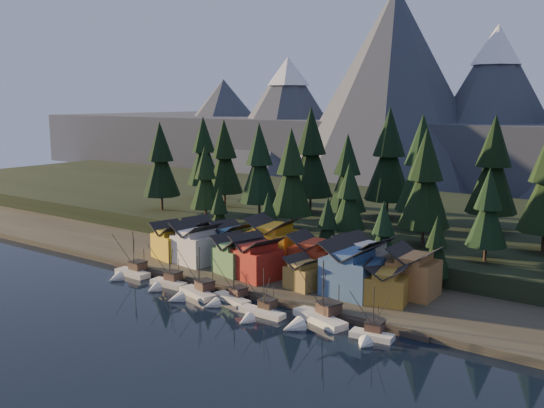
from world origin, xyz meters
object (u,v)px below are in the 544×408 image
Objects in this scene: boat_6 at (370,329)px; house_front_1 at (196,242)px; boat_1 at (165,277)px; boat_3 at (227,294)px; boat_5 at (314,311)px; house_back_1 at (233,240)px; house_back_0 at (204,236)px; boat_0 at (129,267)px; house_front_0 at (173,240)px; boat_4 at (258,307)px; boat_2 at (193,287)px.

house_front_1 reaches higher than boat_6.
boat_1 is 17.48m from boat_3.
boat_5 reaches higher than house_back_1.
boat_0 is at bearing -86.84° from house_back_0.
house_front_0 is (-29.83, 14.51, 4.20)m from boat_3.
boat_4 is at bearing -6.56° from boat_1.
boat_5 reaches higher than boat_0.
boat_4 is 43.04m from house_back_0.
boat_3 is 1.00× the size of house_front_0.
boat_6 is at bearing 13.73° from boat_5.
boat_5 is at bearing 16.91° from boat_4.
boat_5 is (27.99, 1.99, 0.14)m from boat_2.
boat_6 reaches higher than boat_4.
house_back_1 is (-26.35, 24.41, 4.56)m from boat_4.
boat_1 is 0.84× the size of boat_5.
boat_0 is 25.44m from house_back_1.
boat_2 is 25.27m from house_back_1.
boat_3 is at bearing 172.47° from boat_6.
boat_5 reaches higher than boat_2.
boat_4 is 10.75m from boat_5.
boat_1 is 1.08× the size of boat_6.
house_front_0 is at bearing 157.10° from boat_4.
house_back_0 reaches higher than house_front_0.
boat_3 is 1.03× the size of boat_6.
boat_6 is at bearing 17.06° from boat_2.
boat_5 is 11.74m from boat_6.
boat_5 reaches higher than house_front_0.
house_front_1 is at bearing -117.68° from house_back_1.
boat_5 is at bearing -12.17° from house_front_1.
house_front_1 is (8.04, -0.19, 0.59)m from house_front_0.
boat_1 is at bearing -35.61° from house_front_0.
boat_3 is 1.00× the size of house_front_1.
boat_3 is at bearing -25.19° from house_back_0.
house_back_0 reaches higher than boat_3.
boat_1 is 27.37m from boat_4.
boat_6 is at bearing 13.35° from boat_3.
house_front_1 is (-31.56, 16.96, 4.85)m from boat_4.
house_back_0 is at bearing -169.45° from house_back_1.
house_back_0 is at bearing 109.84° from boat_1.
house_back_0 is at bearing 173.68° from boat_5.
house_back_1 is at bearing 42.96° from house_front_0.
house_back_0 is (-35.52, 23.88, 4.53)m from boat_4.
house_back_1 is at bearing 17.60° from house_back_0.
boat_2 is 1.13× the size of house_back_0.
boat_0 is 1.11× the size of boat_4.
house_front_0 is at bearing -175.12° from house_front_1.
boat_5 is 42.62m from house_back_1.
boat_6 is 55.76m from house_front_1.
boat_5 is 50.50m from house_back_0.
house_back_0 is (-25.75, 21.25, 4.48)m from boat_3.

